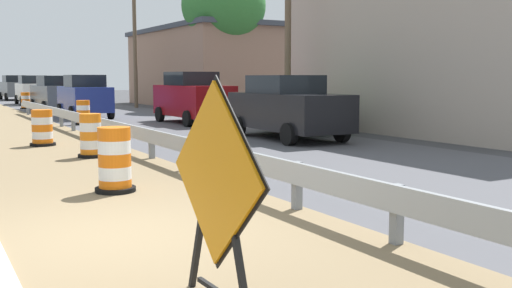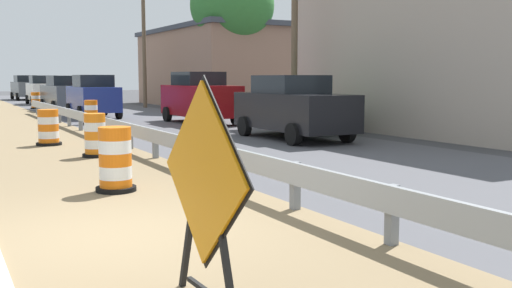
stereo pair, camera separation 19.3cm
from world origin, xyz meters
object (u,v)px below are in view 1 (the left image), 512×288
object	(u,v)px
car_lead_near_lane	(33,90)
utility_pole_mid	(135,45)
car_mid_far_lane	(287,107)
traffic_barrel_far	(83,114)
traffic_barrel_farthest	(26,102)
traffic_barrel_close	(91,138)
car_trailing_far_lane	(14,88)
warning_sign_diamond	(216,183)
car_lead_far_lane	(84,96)
car_trailing_near_lane	(193,98)
utility_pole_near	(288,10)
car_distant_a	(38,86)
traffic_barrel_nearest	(115,163)
traffic_barrel_mid	(42,130)
car_distant_b	(56,93)

from	to	relation	value
car_lead_near_lane	utility_pole_mid	world-z (taller)	utility_pole_mid
car_mid_far_lane	utility_pole_mid	xyz separation A→B (m)	(1.92, 20.67, 2.96)
traffic_barrel_far	traffic_barrel_farthest	bearing A→B (deg)	90.95
traffic_barrel_close	car_trailing_far_lane	distance (m)	39.47
warning_sign_diamond	car_lead_far_lane	bearing A→B (deg)	-102.64
car_trailing_near_lane	car_trailing_far_lane	world-z (taller)	car_trailing_near_lane
warning_sign_diamond	utility_pole_mid	bearing A→B (deg)	-108.71
utility_pole_near	car_distant_a	bearing A→B (deg)	92.87
traffic_barrel_nearest	car_lead_near_lane	size ratio (longest dim) A/B	0.26
traffic_barrel_far	utility_pole_mid	distance (m)	13.86
car_lead_near_lane	car_trailing_near_lane	xyz separation A→B (m)	(2.99, -21.30, 0.05)
traffic_barrel_mid	traffic_barrel_nearest	bearing A→B (deg)	-91.05
utility_pole_near	car_lead_far_lane	bearing A→B (deg)	118.23
traffic_barrel_close	car_trailing_near_lane	bearing A→B (deg)	53.15
traffic_barrel_close	utility_pole_near	size ratio (longest dim) A/B	0.12
car_trailing_near_lane	car_lead_far_lane	size ratio (longest dim) A/B	1.06
traffic_barrel_close	traffic_barrel_far	size ratio (longest dim) A/B	1.07
car_trailing_near_lane	car_distant_b	xyz separation A→B (m)	(-3.13, 12.36, -0.06)
car_distant_a	utility_pole_near	size ratio (longest dim) A/B	0.49
utility_pole_mid	car_trailing_far_lane	bearing A→B (deg)	105.95
utility_pole_near	car_mid_far_lane	bearing A→B (deg)	-122.79
car_distant_b	utility_pole_near	size ratio (longest dim) A/B	0.57
traffic_barrel_nearest	car_lead_far_lane	xyz separation A→B (m)	(3.95, 18.61, 0.52)
car_distant_a	utility_pole_near	xyz separation A→B (m)	(2.07, -41.34, 3.35)
utility_pole_mid	car_distant_a	bearing A→B (deg)	94.69
traffic_barrel_far	utility_pole_mid	size ratio (longest dim) A/B	0.13
warning_sign_diamond	car_trailing_near_lane	world-z (taller)	car_trailing_near_lane
traffic_barrel_nearest	traffic_barrel_mid	world-z (taller)	traffic_barrel_nearest
traffic_barrel_far	car_distant_a	xyz separation A→B (m)	(4.17, 35.75, 0.59)
traffic_barrel_close	car_trailing_near_lane	world-z (taller)	car_trailing_near_lane
traffic_barrel_nearest	car_distant_b	world-z (taller)	car_distant_b
traffic_barrel_close	car_lead_near_lane	size ratio (longest dim) A/B	0.25
utility_pole_mid	car_lead_near_lane	bearing A→B (deg)	122.23
car_lead_far_lane	traffic_barrel_far	bearing A→B (deg)	166.89
traffic_barrel_farthest	traffic_barrel_nearest	bearing A→B (deg)	-95.46
traffic_barrel_nearest	car_lead_far_lane	world-z (taller)	car_lead_far_lane
traffic_barrel_mid	car_trailing_near_lane	bearing A→B (deg)	37.90
car_distant_b	utility_pole_mid	world-z (taller)	utility_pole_mid
car_lead_near_lane	utility_pole_mid	bearing A→B (deg)	-147.17
warning_sign_diamond	traffic_barrel_far	xyz separation A→B (m)	(3.59, 19.79, -0.61)
traffic_barrel_farthest	car_mid_far_lane	distance (m)	22.81
traffic_barrel_nearest	car_trailing_far_lane	xyz separation A→B (m)	(4.06, 43.83, 0.55)
car_lead_near_lane	car_trailing_far_lane	world-z (taller)	car_trailing_far_lane
car_lead_far_lane	utility_pole_mid	distance (m)	9.78
traffic_barrel_mid	car_mid_far_lane	bearing A→B (deg)	-14.74
traffic_barrel_farthest	car_lead_far_lane	bearing A→B (deg)	-82.41
car_mid_far_lane	utility_pole_near	world-z (taller)	utility_pole_near
car_trailing_near_lane	warning_sign_diamond	bearing A→B (deg)	-22.96
traffic_barrel_mid	traffic_barrel_far	world-z (taller)	traffic_barrel_mid
car_lead_far_lane	car_distant_a	bearing A→B (deg)	-4.54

